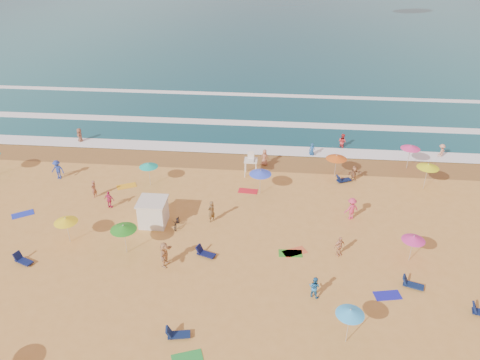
{
  "coord_description": "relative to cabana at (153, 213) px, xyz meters",
  "views": [
    {
      "loc": [
        2.98,
        -28.77,
        21.3
      ],
      "look_at": [
        -0.26,
        6.0,
        1.5
      ],
      "focal_mm": 35.0,
      "sensor_mm": 36.0,
      "label": 1
    }
  ],
  "objects": [
    {
      "name": "wet_sand",
      "position": [
        6.63,
        11.44,
        -0.99
      ],
      "size": [
        220.0,
        220.0,
        0.0
      ],
      "primitive_type": "plane",
      "color": "olive",
      "rests_on": "ground"
    },
    {
      "name": "cabana_roof",
      "position": [
        0.0,
        0.0,
        1.06
      ],
      "size": [
        2.2,
        2.2,
        0.12
      ],
      "primitive_type": "cube",
      "color": "silver",
      "rests_on": "cabana"
    },
    {
      "name": "surf_foam",
      "position": [
        6.63,
        20.26,
        -0.9
      ],
      "size": [
        200.0,
        18.7,
        0.05
      ],
      "color": "white",
      "rests_on": "ground"
    },
    {
      "name": "beachgoers",
      "position": [
        4.84,
        3.36,
        -0.19
      ],
      "size": [
        38.54,
        28.68,
        2.15
      ],
      "color": "brown",
      "rests_on": "ground"
    },
    {
      "name": "loungers",
      "position": [
        14.98,
        -3.47,
        -0.83
      ],
      "size": [
        41.67,
        20.21,
        0.34
      ],
      "color": "#0F194C",
      "rests_on": "ground"
    },
    {
      "name": "lifeguard_stand",
      "position": [
        7.04,
        8.64,
        0.05
      ],
      "size": [
        1.2,
        1.2,
        2.1
      ],
      "primitive_type": null,
      "color": "white",
      "rests_on": "ground"
    },
    {
      "name": "ground",
      "position": [
        6.63,
        -1.06,
        -1.0
      ],
      "size": [
        220.0,
        220.0,
        0.0
      ],
      "primitive_type": "plane",
      "color": "gold",
      "rests_on": "ground"
    },
    {
      "name": "cabana",
      "position": [
        0.0,
        0.0,
        0.0
      ],
      "size": [
        2.0,
        2.0,
        2.0
      ],
      "primitive_type": "cube",
      "color": "silver",
      "rests_on": "ground"
    },
    {
      "name": "bicycle",
      "position": [
        1.9,
        -0.3,
        -0.58
      ],
      "size": [
        0.56,
        1.59,
        0.83
      ],
      "primitive_type": "imported",
      "rotation": [
        0.0,
        0.0,
        0.01
      ],
      "color": "black",
      "rests_on": "ground"
    },
    {
      "name": "ocean",
      "position": [
        6.63,
        82.94,
        -1.0
      ],
      "size": [
        220.0,
        140.0,
        0.18
      ],
      "primitive_type": "cube",
      "color": "#0C4756",
      "rests_on": "ground"
    },
    {
      "name": "beach_umbrellas",
      "position": [
        8.32,
        -0.61,
        1.16
      ],
      "size": [
        54.87,
        29.28,
        0.79
      ],
      "color": "#FD4115",
      "rests_on": "ground"
    },
    {
      "name": "towels",
      "position": [
        8.33,
        -3.1,
        -0.98
      ],
      "size": [
        43.69,
        19.54,
        0.03
      ],
      "color": "#B03E16",
      "rests_on": "ground"
    }
  ]
}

